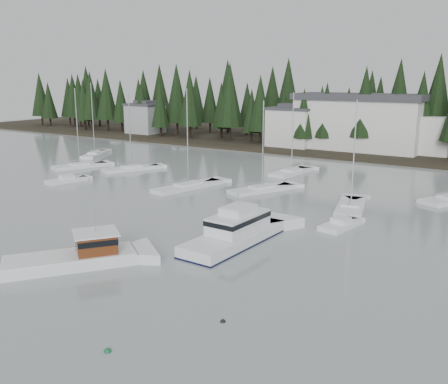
# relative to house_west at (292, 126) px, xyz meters

# --- Properties ---
(far_shore_land) EXTENTS (240.00, 54.00, 1.00)m
(far_shore_land) POSITION_rel_house_west_xyz_m (18.00, 18.00, -4.65)
(far_shore_land) COLOR black
(far_shore_land) RESTS_ON ground
(conifer_treeline) EXTENTS (200.00, 22.00, 20.00)m
(conifer_treeline) POSITION_rel_house_west_xyz_m (18.00, 7.00, -4.65)
(conifer_treeline) COLOR black
(conifer_treeline) RESTS_ON ground
(house_west) EXTENTS (9.54, 7.42, 8.75)m
(house_west) POSITION_rel_house_west_xyz_m (0.00, 0.00, 0.00)
(house_west) COLOR silver
(house_west) RESTS_ON ground
(house_far_west) EXTENTS (8.48, 7.42, 8.25)m
(house_far_west) POSITION_rel_house_west_xyz_m (-42.00, 2.00, -0.25)
(house_far_west) COLOR #999EA0
(house_far_west) RESTS_ON ground
(harbor_inn) EXTENTS (29.50, 11.50, 10.90)m
(harbor_inn) POSITION_rel_house_west_xyz_m (15.04, 3.34, 1.12)
(harbor_inn) COLOR silver
(harbor_inn) RESTS_ON ground
(lobster_boat_brown) EXTENTS (8.76, 10.23, 5.04)m
(lobster_boat_brown) POSITION_rel_house_west_xyz_m (14.20, -69.32, -4.08)
(lobster_boat_brown) COLOR white
(lobster_boat_brown) RESTS_ON ground
(cabin_cruiser_center) EXTENTS (4.28, 12.26, 5.20)m
(cabin_cruiser_center) POSITION_rel_house_west_xyz_m (22.01, -57.89, -3.87)
(cabin_cruiser_center) COLOR white
(cabin_cruiser_center) RESTS_ON ground
(sailboat_5) EXTENTS (3.88, 8.93, 12.94)m
(sailboat_5) POSITION_rel_house_west_xyz_m (11.97, -25.14, -4.59)
(sailboat_5) COLOR white
(sailboat_5) RESTS_ON ground
(sailboat_6) EXTENTS (5.01, 11.10, 13.74)m
(sailboat_6) POSITION_rel_house_west_xyz_m (4.77, -42.07, -4.59)
(sailboat_6) COLOR white
(sailboat_6) RESTS_ON ground
(sailboat_7) EXTENTS (6.42, 9.70, 12.26)m
(sailboat_7) POSITION_rel_house_west_xyz_m (13.96, -38.19, -4.59)
(sailboat_7) COLOR white
(sailboat_7) RESTS_ON ground
(sailboat_8) EXTENTS (5.71, 9.11, 13.42)m
(sailboat_8) POSITION_rel_house_west_xyz_m (-19.78, -39.25, -4.58)
(sailboat_8) COLOR white
(sailboat_8) RESTS_ON ground
(sailboat_9) EXTENTS (6.26, 9.40, 12.48)m
(sailboat_9) POSITION_rel_house_west_xyz_m (-10.85, -36.41, -4.59)
(sailboat_9) COLOR white
(sailboat_9) RESTS_ON ground
(sailboat_10) EXTENTS (6.36, 9.25, 14.10)m
(sailboat_10) POSITION_rel_house_west_xyz_m (-27.23, -29.01, -4.57)
(sailboat_10) COLOR white
(sailboat_10) RESTS_ON ground
(sailboat_11) EXTENTS (4.87, 9.04, 12.79)m
(sailboat_11) POSITION_rel_house_west_xyz_m (26.76, -40.61, -4.59)
(sailboat_11) COLOR white
(sailboat_11) RESTS_ON ground
(runabout_0) EXTENTS (3.48, 6.14, 1.42)m
(runabout_0) POSITION_rel_house_west_xyz_m (-12.18, -48.27, -4.52)
(runabout_0) COLOR white
(runabout_0) RESTS_ON ground
(runabout_1) EXTENTS (3.03, 5.58, 1.42)m
(runabout_1) POSITION_rel_house_west_xyz_m (28.29, -48.12, -4.52)
(runabout_1) COLOR white
(runabout_1) RESTS_ON ground
(mooring_buoy_green) EXTENTS (0.42, 0.42, 0.42)m
(mooring_buoy_green) POSITION_rel_house_west_xyz_m (25.72, -77.26, -4.65)
(mooring_buoy_green) COLOR #145933
(mooring_buoy_green) RESTS_ON ground
(mooring_buoy_dark) EXTENTS (0.34, 0.34, 0.34)m
(mooring_buoy_dark) POSITION_rel_house_west_xyz_m (29.16, -70.97, -4.65)
(mooring_buoy_dark) COLOR black
(mooring_buoy_dark) RESTS_ON ground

